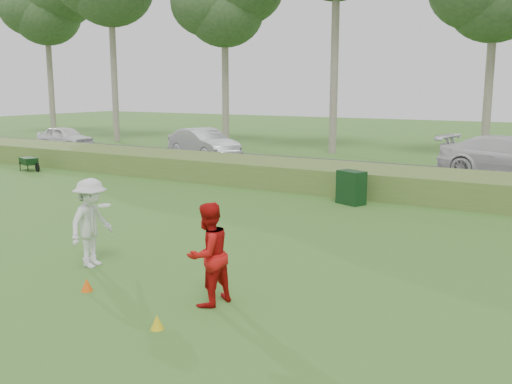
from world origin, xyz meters
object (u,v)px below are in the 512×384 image
Objects in this scene: player_white at (91,223)px; car_mid at (204,144)px; cone_orange at (87,285)px; cone_yellow at (157,322)px; car_left at (65,137)px; utility_cabinet at (351,188)px; player_red at (208,254)px.

car_mid is (-8.48, 15.95, -0.10)m from player_white.
car_mid is (-9.51, 17.10, 0.73)m from cone_orange.
cone_yellow is 28.39m from car_left.
player_white reaches higher than utility_cabinet.
player_red is at bearing -121.76° from car_mid.
player_white is at bearing 131.67° from cone_orange.
cone_yellow is at bearing -126.49° from player_white.
utility_cabinet is 0.28× the size of car_left.
cone_orange is at bearing 163.50° from cone_yellow.
utility_cabinet is at bearing -100.23° from car_mid.
player_red reaches higher than cone_yellow.
cone_orange is at bearing -145.80° from player_white.
player_white is 1.73× the size of utility_cabinet.
cone_orange is 1.03× the size of cone_yellow.
player_red reaches higher than cone_orange.
car_left reaches higher than cone_yellow.
player_white is 0.39× the size of car_mid.
cone_orange is at bearing -128.41° from car_mid.
player_red is 7.50× the size of cone_orange.
player_white reaches higher than player_red.
car_left is (-19.89, 17.08, 0.61)m from cone_orange.
car_mid is at bearing 123.50° from cone_yellow.
cone_orange reaches higher than cone_yellow.
car_mid is at bearing 20.53° from player_white.
car_mid is at bearing -133.15° from player_red.
car_left is at bearing -175.60° from utility_cabinet.
player_red is at bearing 85.54° from cone_yellow.
cone_yellow is (3.28, -1.82, -0.83)m from player_white.
car_mid is (10.39, 0.02, 0.12)m from car_left.
car_left is (-21.23, 6.96, 0.19)m from utility_cabinet.
player_white is 18.07m from car_mid.
player_red is at bearing -106.60° from player_white.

